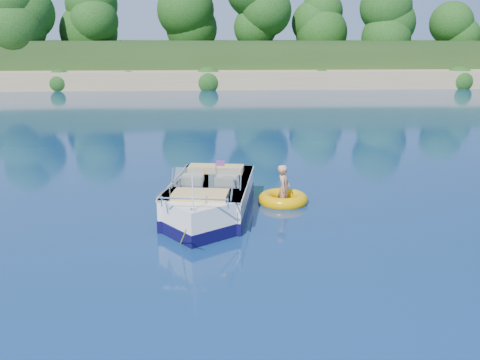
{
  "coord_description": "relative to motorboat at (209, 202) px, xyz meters",
  "views": [
    {
      "loc": [
        -0.8,
        -10.88,
        4.15
      ],
      "look_at": [
        -0.02,
        1.59,
        0.85
      ],
      "focal_mm": 40.0,
      "sensor_mm": 36.0,
      "label": 1
    }
  ],
  "objects": [
    {
      "name": "tow_tube",
      "position": [
        1.95,
        0.9,
        -0.25
      ],
      "size": [
        1.6,
        1.6,
        0.34
      ],
      "rotation": [
        0.0,
        0.0,
        0.28
      ],
      "color": "#E49D00",
      "rests_on": "ground"
    },
    {
      "name": "motorboat",
      "position": [
        0.0,
        0.0,
        0.0
      ],
      "size": [
        2.42,
        5.22,
        1.75
      ],
      "rotation": [
        0.0,
        0.0,
        -0.16
      ],
      "color": "silver",
      "rests_on": "ground"
    },
    {
      "name": "ground",
      "position": [
        0.78,
        -1.52,
        -0.34
      ],
      "size": [
        160.0,
        160.0,
        0.0
      ],
      "primitive_type": "plane",
      "color": "#091E3F",
      "rests_on": "ground"
    },
    {
      "name": "treeline",
      "position": [
        0.82,
        39.5,
        5.21
      ],
      "size": [
        150.0,
        7.12,
        8.19
      ],
      "color": "black",
      "rests_on": "ground"
    },
    {
      "name": "boy",
      "position": [
        1.96,
        0.9,
        -0.34
      ],
      "size": [
        0.49,
        0.77,
        1.41
      ],
      "primitive_type": "imported",
      "rotation": [
        0.0,
        -0.17,
        1.32
      ],
      "color": "tan",
      "rests_on": "ground"
    },
    {
      "name": "shoreline",
      "position": [
        0.78,
        62.25,
        0.64
      ],
      "size": [
        170.0,
        59.0,
        6.0
      ],
      "color": "#957C56",
      "rests_on": "ground"
    }
  ]
}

